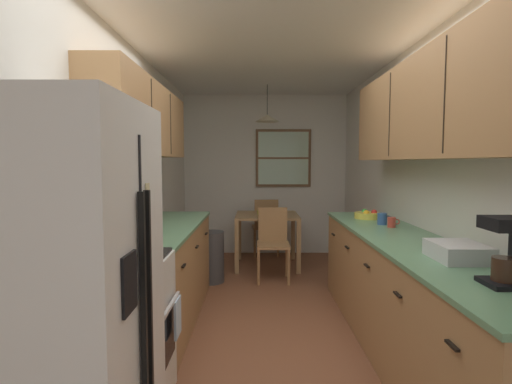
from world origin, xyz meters
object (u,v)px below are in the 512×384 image
object	(u,v)px
dining_table	(267,223)
microwave_over_range	(88,124)
mug_spare	(392,222)
table_serving_bowl	(264,212)
dining_chair_near	(273,240)
dining_chair_far	(265,224)
refrigerator	(59,312)
stove_range	(113,331)
fruit_bowl	(368,215)
dish_rack	(458,251)
mug_by_coffeemaker	(382,219)
trash_bin	(211,257)
storage_canister	(136,228)

from	to	relation	value
dining_table	microwave_over_range	bearing A→B (deg)	-108.86
mug_spare	table_serving_bowl	distance (m)	2.36
dining_chair_near	dining_chair_far	size ratio (longest dim) A/B	1.00
dining_table	mug_spare	world-z (taller)	mug_spare
refrigerator	stove_range	size ratio (longest dim) A/B	1.57
fruit_bowl	dish_rack	bearing A→B (deg)	-88.63
dish_rack	table_serving_bowl	bearing A→B (deg)	108.29
dining_chair_near	mug_by_coffeemaker	xyz separation A→B (m)	(0.96, -1.29, 0.45)
refrigerator	dining_chair_far	bearing A→B (deg)	78.17
stove_range	microwave_over_range	world-z (taller)	microwave_over_range
dining_chair_near	refrigerator	bearing A→B (deg)	-107.08
trash_bin	mug_by_coffeemaker	size ratio (longest dim) A/B	5.05
mug_by_coffeemaker	dining_chair_far	bearing A→B (deg)	111.73
microwave_over_range	dining_chair_far	world-z (taller)	microwave_over_range
dining_table	fruit_bowl	distance (m)	1.84
microwave_over_range	dining_chair_near	size ratio (longest dim) A/B	0.71
microwave_over_range	dish_rack	size ratio (longest dim) A/B	1.87
mug_spare	dish_rack	distance (m)	1.18
mug_by_coffeemaker	trash_bin	bearing A→B (deg)	145.91
mug_spare	table_serving_bowl	size ratio (longest dim) A/B	0.55
stove_range	storage_canister	size ratio (longest dim) A/B	5.12
microwave_over_range	table_serving_bowl	world-z (taller)	microwave_over_range
trash_bin	dish_rack	xyz separation A→B (m)	(1.75, -2.50, 0.64)
microwave_over_range	table_serving_bowl	xyz separation A→B (m)	(1.08, 3.28, -0.92)
dining_chair_far	mug_by_coffeemaker	bearing A→B (deg)	-68.27
mug_by_coffeemaker	fruit_bowl	bearing A→B (deg)	92.59
fruit_bowl	dish_rack	xyz separation A→B (m)	(0.04, -1.74, 0.01)
dining_chair_near	dish_rack	xyz separation A→B (m)	(0.98, -2.62, 0.45)
stove_range	refrigerator	bearing A→B (deg)	-86.90
dining_chair_far	trash_bin	bearing A→B (deg)	-117.03
dining_table	dish_rack	distance (m)	3.43
refrigerator	stove_range	bearing A→B (deg)	93.10
trash_bin	mug_by_coffeemaker	distance (m)	2.18
refrigerator	mug_by_coffeemaker	distance (m)	2.85
microwave_over_range	fruit_bowl	world-z (taller)	microwave_over_range
dining_table	mug_by_coffeemaker	size ratio (longest dim) A/B	7.03
storage_canister	table_serving_bowl	size ratio (longest dim) A/B	1.08
refrigerator	mug_spare	size ratio (longest dim) A/B	15.93
dining_table	dining_chair_far	size ratio (longest dim) A/B	0.97
refrigerator	mug_spare	xyz separation A→B (m)	(2.02, 1.89, 0.08)
stove_range	mug_by_coffeemaker	xyz separation A→B (m)	(2.02, 1.35, 0.48)
mug_by_coffeemaker	dish_rack	world-z (taller)	mug_by_coffeemaker
dining_chair_near	fruit_bowl	bearing A→B (deg)	-43.30
dining_chair_near	mug_spare	xyz separation A→B (m)	(0.99, -1.45, 0.45)
microwave_over_range	dining_table	distance (m)	3.62
stove_range	dining_chair_far	distance (m)	4.03
storage_canister	trash_bin	bearing A→B (deg)	81.49
dining_table	fruit_bowl	world-z (taller)	fruit_bowl
microwave_over_range	dish_rack	bearing A→B (deg)	0.52
stove_range	fruit_bowl	world-z (taller)	stove_range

